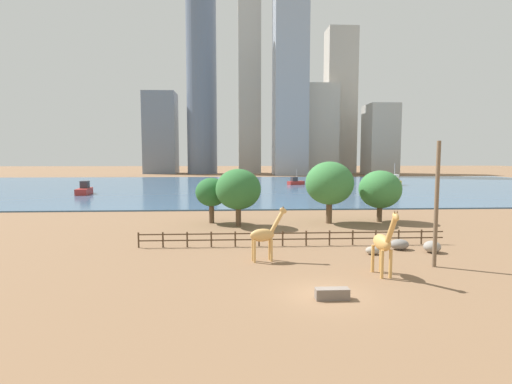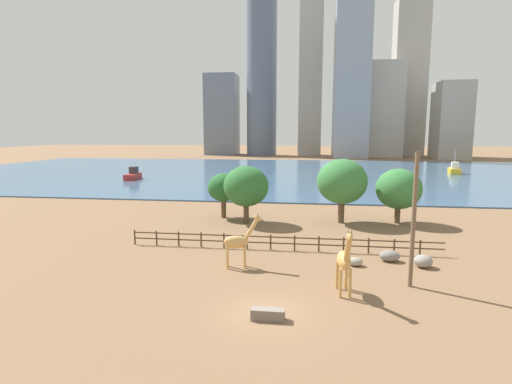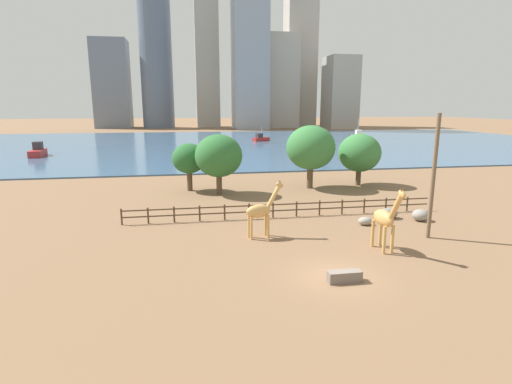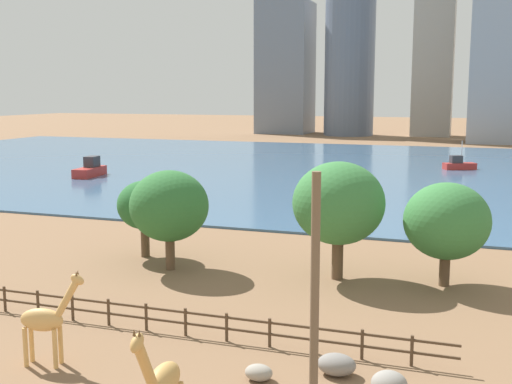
{
  "view_description": "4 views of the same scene",
  "coord_description": "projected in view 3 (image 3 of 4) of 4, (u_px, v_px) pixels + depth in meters",
  "views": [
    {
      "loc": [
        -5.0,
        -21.17,
        7.65
      ],
      "look_at": [
        -2.28,
        28.77,
        3.1
      ],
      "focal_mm": 28.0,
      "sensor_mm": 36.0,
      "label": 1
    },
    {
      "loc": [
        2.24,
        -20.52,
        9.84
      ],
      "look_at": [
        -2.97,
        17.93,
        4.02
      ],
      "focal_mm": 28.0,
      "sensor_mm": 36.0,
      "label": 2
    },
    {
      "loc": [
        -7.78,
        -19.26,
        9.16
      ],
      "look_at": [
        -2.67,
        10.22,
        2.63
      ],
      "focal_mm": 28.0,
      "sensor_mm": 36.0,
      "label": 3
    },
    {
      "loc": [
        13.25,
        -13.29,
        10.98
      ],
      "look_at": [
        0.28,
        24.14,
        4.81
      ],
      "focal_mm": 45.0,
      "sensor_mm": 36.0,
      "label": 4
    }
  ],
  "objects": [
    {
      "name": "boat_ferry",
      "position": [
        261.0,
        138.0,
        101.66
      ],
      "size": [
        4.73,
        3.47,
        4.04
      ],
      "rotation": [
        0.0,
        0.0,
        0.47
      ],
      "color": "#B22D28",
      "rests_on": "harbor_water"
    },
    {
      "name": "harbor_water",
      "position": [
        220.0,
        144.0,
        95.9
      ],
      "size": [
        180.0,
        86.0,
        0.2
      ],
      "primitive_type": "cube",
      "color": "#3D6084",
      "rests_on": "ground"
    },
    {
      "name": "tree_center_broad",
      "position": [
        189.0,
        159.0,
        42.95
      ],
      "size": [
        3.61,
        3.61,
        5.17
      ],
      "color": "brown",
      "rests_on": "ground"
    },
    {
      "name": "skyline_tower_needle",
      "position": [
        340.0,
        93.0,
        159.46
      ],
      "size": [
        11.46,
        13.59,
        27.95
      ],
      "primitive_type": "cube",
      "color": "#ADA89E",
      "rests_on": "ground"
    },
    {
      "name": "boat_sailboat",
      "position": [
        358.0,
        137.0,
        103.26
      ],
      "size": [
        3.41,
        6.5,
        5.57
      ],
      "rotation": [
        0.0,
        0.0,
        1.37
      ],
      "color": "gold",
      "rests_on": "harbor_water"
    },
    {
      "name": "boulder_small",
      "position": [
        420.0,
        215.0,
        32.21
      ],
      "size": [
        1.33,
        1.25,
        0.93
      ],
      "primitive_type": "ellipsoid",
      "color": "gray",
      "rests_on": "ground"
    },
    {
      "name": "ground_plane",
      "position": [
        219.0,
        143.0,
        98.81
      ],
      "size": [
        400.0,
        400.0,
        0.0
      ],
      "primitive_type": "plane",
      "color": "brown"
    },
    {
      "name": "feeding_trough",
      "position": [
        345.0,
        276.0,
        21.07
      ],
      "size": [
        1.8,
        0.6,
        0.6
      ],
      "primitive_type": "cube",
      "color": "#72665B",
      "rests_on": "ground"
    },
    {
      "name": "skyline_tower_glass",
      "position": [
        154.0,
        22.0,
        155.75
      ],
      "size": [
        12.63,
        12.63,
        81.47
      ],
      "primitive_type": "cylinder",
      "color": "slate",
      "rests_on": "ground"
    },
    {
      "name": "boat_tug",
      "position": [
        38.0,
        151.0,
        71.4
      ],
      "size": [
        2.76,
        6.01,
        2.55
      ],
      "rotation": [
        0.0,
        0.0,
        4.83
      ],
      "color": "#B22D28",
      "rests_on": "harbor_water"
    },
    {
      "name": "tree_left_large",
      "position": [
        311.0,
        148.0,
        44.08
      ],
      "size": [
        5.41,
        5.41,
        7.01
      ],
      "color": "brown",
      "rests_on": "ground"
    },
    {
      "name": "boulder_by_pole",
      "position": [
        389.0,
        213.0,
        32.93
      ],
      "size": [
        1.53,
        1.14,
        0.86
      ],
      "primitive_type": "ellipsoid",
      "color": "gray",
      "rests_on": "ground"
    },
    {
      "name": "utility_pole",
      "position": [
        433.0,
        177.0,
        27.26
      ],
      "size": [
        0.28,
        0.28,
        8.66
      ],
      "primitive_type": "cylinder",
      "color": "brown",
      "rests_on": "ground"
    },
    {
      "name": "skyline_block_central",
      "position": [
        275.0,
        82.0,
        164.23
      ],
      "size": [
        17.73,
        12.74,
        37.1
      ],
      "primitive_type": "cube",
      "color": "#B7B2A8",
      "rests_on": "ground"
    },
    {
      "name": "enclosure_fence",
      "position": [
        279.0,
        208.0,
        33.11
      ],
      "size": [
        26.12,
        0.14,
        1.3
      ],
      "color": "#4C3826",
      "rests_on": "ground"
    },
    {
      "name": "giraffe_companion",
      "position": [
        385.0,
        219.0,
        25.21
      ],
      "size": [
        0.94,
        3.15,
        4.46
      ],
      "rotation": [
        0.0,
        0.0,
        4.78
      ],
      "color": "tan",
      "rests_on": "ground"
    },
    {
      "name": "skyline_tower_short",
      "position": [
        250.0,
        20.0,
        149.42
      ],
      "size": [
        12.88,
        14.73,
        80.78
      ],
      "primitive_type": "cube",
      "color": "#939EAD",
      "rests_on": "ground"
    },
    {
      "name": "skyline_block_left",
      "position": [
        300.0,
        52.0,
        172.98
      ],
      "size": [
        12.8,
        11.06,
        63.02
      ],
      "primitive_type": "cube",
      "color": "#B7B2A8",
      "rests_on": "ground"
    },
    {
      "name": "boulder_near_fence",
      "position": [
        365.0,
        221.0,
        31.1
      ],
      "size": [
        1.1,
        0.84,
        0.63
      ],
      "primitive_type": "ellipsoid",
      "color": "gray",
      "rests_on": "ground"
    },
    {
      "name": "skyline_block_wide",
      "position": [
        112.0,
        84.0,
        161.36
      ],
      "size": [
        13.62,
        12.96,
        34.74
      ],
      "primitive_type": "cube",
      "color": "slate",
      "rests_on": "ground"
    },
    {
      "name": "tree_right_tall",
      "position": [
        219.0,
        156.0,
        41.12
      ],
      "size": [
        4.9,
        4.9,
        6.25
      ],
      "color": "brown",
      "rests_on": "ground"
    },
    {
      "name": "giraffe_tall",
      "position": [
        261.0,
        211.0,
        27.9
      ],
      "size": [
        2.88,
        1.05,
        4.02
      ],
      "rotation": [
        0.0,
        0.0,
        0.19
      ],
      "color": "tan",
      "rests_on": "ground"
    },
    {
      "name": "skyline_block_right",
      "position": [
        206.0,
        15.0,
        161.93
      ],
      "size": [
        9.64,
        8.33,
        89.56
      ],
      "primitive_type": "cube",
      "color": "#ADA89E",
      "rests_on": "ground"
    },
    {
      "name": "tree_left_small",
      "position": [
        360.0,
        153.0,
        45.9
      ],
      "size": [
        4.86,
        4.86,
        5.97
      ],
      "color": "brown",
      "rests_on": "ground"
    }
  ]
}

